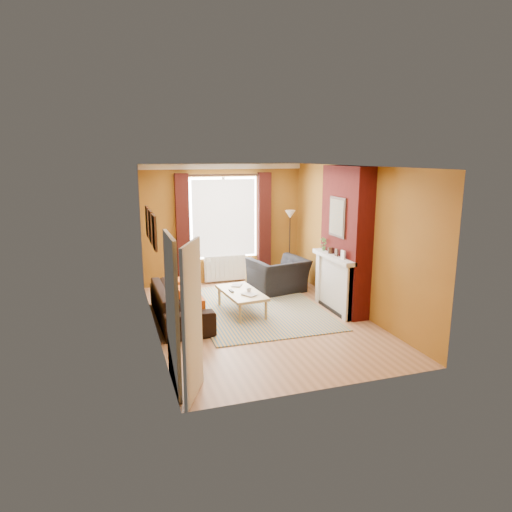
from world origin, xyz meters
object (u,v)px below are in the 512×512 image
object	(u,v)px
sofa	(180,303)
coffee_table	(241,294)
wicker_stool	(254,277)
floor_lamp	(290,225)
armchair	(278,275)

from	to	relation	value
sofa	coffee_table	distance (m)	1.19
wicker_stool	floor_lamp	size ratio (longest dim) A/B	0.31
sofa	wicker_stool	xyz separation A→B (m)	(1.94, 1.56, -0.07)
floor_lamp	sofa	bearing A→B (deg)	-146.71
sofa	armchair	bearing A→B (deg)	-65.89
sofa	armchair	xyz separation A→B (m)	(2.37, 1.11, 0.06)
sofa	wicker_stool	distance (m)	2.50
armchair	wicker_stool	world-z (taller)	armchair
coffee_table	wicker_stool	size ratio (longest dim) A/B	2.56
coffee_table	wicker_stool	bearing A→B (deg)	58.65
sofa	floor_lamp	bearing A→B (deg)	-57.73
wicker_stool	floor_lamp	xyz separation A→B (m)	(1.03, 0.39, 1.10)
sofa	floor_lamp	distance (m)	3.70
armchair	coffee_table	distance (m)	1.61
sofa	coffee_table	world-z (taller)	sofa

